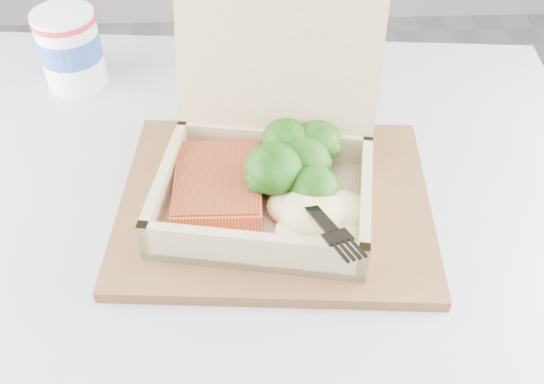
{
  "coord_description": "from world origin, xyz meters",
  "views": [
    {
      "loc": [
        -0.44,
        -0.19,
        1.17
      ],
      "look_at": [
        -0.42,
        0.23,
        0.77
      ],
      "focal_mm": 40.0,
      "sensor_mm": 36.0,
      "label": 1
    }
  ],
  "objects_px": {
    "takeout_container": "(269,151)",
    "paper_cup": "(70,46)",
    "cafe_table": "(240,345)",
    "serving_tray": "(275,202)"
  },
  "relations": [
    {
      "from": "serving_tray",
      "to": "paper_cup",
      "type": "bearing_deg",
      "value": 135.55
    },
    {
      "from": "serving_tray",
      "to": "paper_cup",
      "type": "xyz_separation_m",
      "value": [
        -0.25,
        0.24,
        0.05
      ]
    },
    {
      "from": "cafe_table",
      "to": "paper_cup",
      "type": "xyz_separation_m",
      "value": [
        -0.2,
        0.29,
        0.24
      ]
    },
    {
      "from": "cafe_table",
      "to": "paper_cup",
      "type": "distance_m",
      "value": 0.43
    },
    {
      "from": "serving_tray",
      "to": "takeout_container",
      "type": "bearing_deg",
      "value": 108.32
    },
    {
      "from": "cafe_table",
      "to": "serving_tray",
      "type": "relative_size",
      "value": 2.7
    },
    {
      "from": "takeout_container",
      "to": "serving_tray",
      "type": "bearing_deg",
      "value": -61.55
    },
    {
      "from": "takeout_container",
      "to": "paper_cup",
      "type": "relative_size",
      "value": 2.45
    },
    {
      "from": "serving_tray",
      "to": "takeout_container",
      "type": "relative_size",
      "value": 1.31
    },
    {
      "from": "cafe_table",
      "to": "serving_tray",
      "type": "distance_m",
      "value": 0.2
    }
  ]
}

